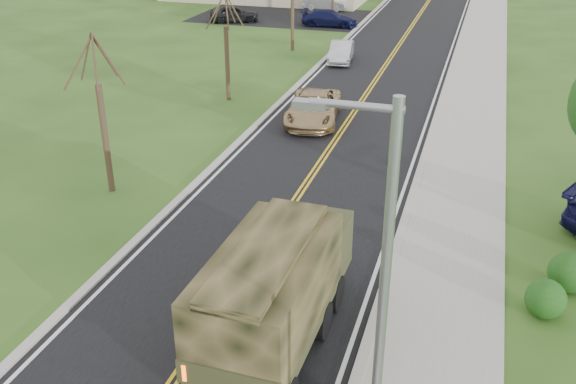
% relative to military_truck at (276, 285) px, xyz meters
% --- Properties ---
extents(road, '(8.00, 120.00, 0.01)m').
position_rel_military_truck_xyz_m(road, '(-1.94, 36.89, -1.86)').
color(road, black).
rests_on(road, ground).
extents(curb_right, '(0.30, 120.00, 0.12)m').
position_rel_military_truck_xyz_m(curb_right, '(2.21, 36.89, -1.81)').
color(curb_right, '#9E998E').
rests_on(curb_right, ground).
extents(sidewalk_right, '(3.20, 120.00, 0.10)m').
position_rel_military_truck_xyz_m(sidewalk_right, '(3.96, 36.89, -1.82)').
color(sidewalk_right, '#9E998E').
rests_on(sidewalk_right, ground).
extents(curb_left, '(0.30, 120.00, 0.10)m').
position_rel_military_truck_xyz_m(curb_left, '(-6.09, 36.89, -1.82)').
color(curb_left, '#9E998E').
rests_on(curb_left, ground).
extents(street_light, '(1.65, 0.22, 8.00)m').
position_rel_military_truck_xyz_m(street_light, '(2.96, -3.61, 2.57)').
color(street_light, gray).
rests_on(street_light, ground).
extents(bare_tree_a, '(1.93, 2.26, 6.08)m').
position_rel_military_truck_xyz_m(bare_tree_a, '(-8.95, 6.89, 0.76)').
color(bare_tree_a, '#38281C').
rests_on(bare_tree_a, ground).
extents(bare_tree_b, '(1.83, 2.14, 5.73)m').
position_rel_military_truck_xyz_m(bare_tree_b, '(-8.95, 18.89, 0.61)').
color(bare_tree_b, '#38281C').
rests_on(bare_tree_b, ground).
extents(bare_tree_c, '(2.04, 2.39, 6.42)m').
position_rel_military_truck_xyz_m(bare_tree_c, '(-8.95, 30.89, 0.91)').
color(bare_tree_c, '#38281C').
rests_on(bare_tree_c, ground).
extents(military_truck, '(2.42, 6.59, 3.26)m').
position_rel_military_truck_xyz_m(military_truck, '(0.00, 0.00, 0.00)').
color(military_truck, black).
rests_on(military_truck, ground).
extents(suv_champagne, '(3.08, 5.47, 1.44)m').
position_rel_military_truck_xyz_m(suv_champagne, '(-3.59, 16.80, -1.14)').
color(suv_champagne, tan).
rests_on(suv_champagne, ground).
extents(sedan_silver, '(1.89, 4.14, 1.32)m').
position_rel_military_truck_xyz_m(sedan_silver, '(-4.94, 28.78, -1.21)').
color(sedan_silver, silver).
rests_on(sedan_silver, ground).
extents(lot_car_dark, '(4.47, 3.25, 1.41)m').
position_rel_military_truck_xyz_m(lot_car_dark, '(-16.61, 39.11, -1.16)').
color(lot_car_dark, black).
rests_on(lot_car_dark, ground).
extents(lot_car_silver, '(4.11, 1.50, 1.35)m').
position_rel_military_truck_xyz_m(lot_car_silver, '(-10.54, 46.89, -1.19)').
color(lot_car_silver, '#B8B9BD').
rests_on(lot_car_silver, ground).
extents(lot_car_navy, '(4.67, 2.05, 1.33)m').
position_rel_military_truck_xyz_m(lot_car_navy, '(-8.42, 39.74, -1.20)').
color(lot_car_navy, '#0E1035').
rests_on(lot_car_navy, ground).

